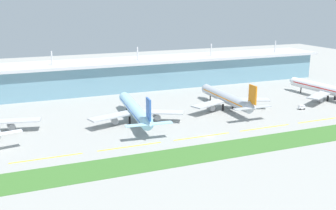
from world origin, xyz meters
The scene contains 12 objects.
ground_plane centered at (0.00, 0.00, 0.00)m, with size 600.00×600.00×0.00m, color #9E9E99.
terminal_building centered at (0.00, 110.23, 10.34)m, with size 288.00×34.00×29.27m.
airliner_near_middle centered at (-24.58, 33.02, 6.45)m, with size 48.63×64.21×18.90m.
airliner_far_middle centered at (30.77, 37.31, 6.44)m, with size 48.80×59.83×18.90m.
airliner_farthest centered at (100.10, 31.82, 6.45)m, with size 48.55×68.60×18.90m.
taxiway_stripe_west centered at (-71.00, 1.01, 0.02)m, with size 28.00×0.70×0.04m, color yellow.
taxiway_stripe_mid_west centered at (-37.00, 1.01, 0.02)m, with size 28.00×0.70×0.04m, color yellow.
taxiway_stripe_centre centered at (-3.00, 1.01, 0.02)m, with size 28.00×0.70×0.04m, color yellow.
taxiway_stripe_mid_east centered at (31.00, 1.01, 0.02)m, with size 28.00×0.70×0.04m, color yellow.
taxiway_stripe_east centered at (65.00, 1.01, 0.02)m, with size 28.00×0.70×0.04m, color yellow.
grass_verge centered at (0.00, -17.15, 0.05)m, with size 300.00×18.00×0.10m, color #3D702D.
baggage_cart centered at (69.95, 21.17, 1.26)m, with size 3.87×2.56×2.48m.
Camera 1 is at (-81.17, -151.22, 60.20)m, focal length 42.49 mm.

